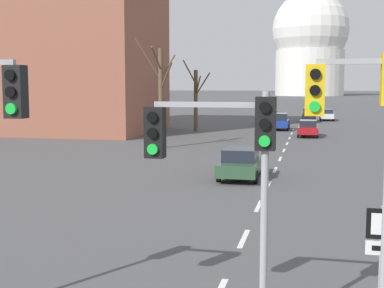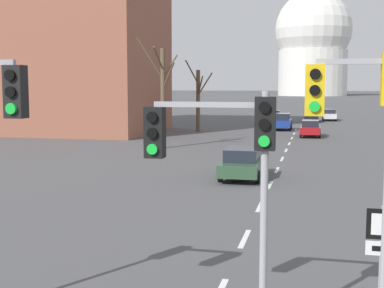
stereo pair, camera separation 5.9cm
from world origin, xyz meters
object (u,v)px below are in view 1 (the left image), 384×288
Objects in this scene: sedan_far_left at (271,117)px; sedan_far_right at (309,115)px; sedan_near_left at (327,115)px; sedan_distant_centre at (241,163)px; route_sign_post at (382,245)px; sedan_mid_centre at (279,122)px; sedan_near_right at (308,128)px; traffic_signal_centre_tall at (224,151)px; traffic_signal_near_right at (364,119)px.

sedan_far_right is at bearing 47.40° from sedan_far_left.
sedan_near_left is 45.76m from sedan_distant_centre.
sedan_far_left is (-6.26, 53.15, -0.79)m from route_sign_post.
sedan_mid_centre is at bearing 89.81° from sedan_distant_centre.
sedan_near_right is 0.93× the size of sedan_far_left.
sedan_near_right is at bearing -89.71° from sedan_far_right.
sedan_far_left is (-3.34, 54.18, -2.65)m from traffic_signal_centre_tall.
traffic_signal_near_right reaches higher than sedan_near_right.
sedan_distant_centre reaches higher than sedan_near_left.
traffic_signal_near_right reaches higher than traffic_signal_centre_tall.
route_sign_post is 0.55× the size of sedan_far_left.
route_sign_post is at bearing -72.96° from sedan_distant_centre.
traffic_signal_centre_tall is 54.35m from sedan_far_left.
sedan_mid_centre reaches higher than sedan_distant_centre.
sedan_far_right is at bearing 91.85° from route_sign_post.
sedan_far_left is (-4.49, 14.84, 0.04)m from sedan_near_right.
traffic_signal_centre_tall reaches higher than sedan_far_right.
traffic_signal_near_right is 53.83m from sedan_far_left.
sedan_near_left is 1.02× the size of sedan_far_right.
traffic_signal_centre_tall is at bearing -93.03° from sedan_near_left.
sedan_mid_centre is (-1.80, 45.90, -2.58)m from traffic_signal_centre_tall.
sedan_far_right is at bearing 77.70° from sedan_mid_centre.
sedan_far_left is 37.46m from sedan_distant_centre.
traffic_signal_near_right is 1.39× the size of sedan_mid_centre.
sedan_far_right is (-1.44, 58.19, -3.17)m from traffic_signal_near_right.
sedan_near_left is 17.09m from sedan_mid_centre.
sedan_far_right is (1.04, 58.95, -2.58)m from traffic_signal_centre_tall.
sedan_mid_centre is 13.36m from sedan_far_right.
sedan_distant_centre is (-2.94, -42.20, -0.10)m from sedan_far_right.
route_sign_post is 61.19m from sedan_near_left.
sedan_far_right is (2.85, 13.05, -0.00)m from sedan_mid_centre.
sedan_far_right is (-2.25, -3.26, 0.12)m from sedan_near_left.
traffic_signal_near_right is 45.45m from sedan_mid_centre.
traffic_signal_near_right is 1.22× the size of sedan_far_right.
route_sign_post is 57.96m from sedan_far_right.
route_sign_post is (0.44, 0.27, -2.45)m from traffic_signal_near_right.
sedan_near_right is 22.80m from sedan_distant_centre.
sedan_far_right is (4.39, 4.77, 0.06)m from sedan_far_left.
traffic_signal_near_right is 1.34× the size of sedan_near_right.
route_sign_post is 0.54× the size of sedan_far_right.
sedan_near_left is at bearing 89.24° from traffic_signal_near_right.
sedan_far_left reaches higher than sedan_near_left.
traffic_signal_near_right is 1.20× the size of sedan_distant_centre.
sedan_near_right is 1.04× the size of sedan_mid_centre.
sedan_far_right is (-0.10, 19.61, 0.10)m from sedan_near_right.
traffic_signal_centre_tall is 1.04× the size of sedan_far_right.
route_sign_post reaches higher than sedan_mid_centre.
route_sign_post is at bearing -83.99° from sedan_mid_centre.
sedan_mid_centre is at bearing -79.47° from sedan_far_left.
traffic_signal_near_right is 58.29m from sedan_far_right.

